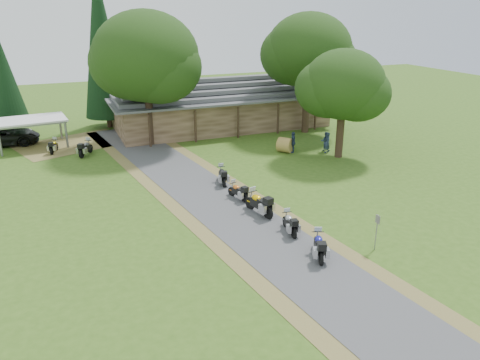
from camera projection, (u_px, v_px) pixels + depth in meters
name	position (u px, v px, depth m)	size (l,w,h in m)	color
ground	(273.00, 244.00, 23.43)	(120.00, 120.00, 0.00)	#365919
driveway	(234.00, 215.00, 26.72)	(46.00, 46.00, 0.00)	#454548
lodge	(221.00, 102.00, 45.52)	(21.40, 9.40, 4.90)	brown
carport	(32.00, 133.00, 39.22)	(5.59, 3.72, 2.42)	white
car_dark_suv	(2.00, 131.00, 39.70)	(6.43, 2.74, 2.46)	black
motorcycle_row_a	(319.00, 245.00, 22.05)	(1.89, 0.62, 1.29)	navy
motorcycle_row_b	(290.00, 222.00, 24.46)	(1.72, 0.56, 1.17)	#9A9CA1
motorcycle_row_c	(259.00, 202.00, 26.63)	(2.11, 0.69, 1.45)	#EBB604
motorcycle_row_d	(238.00, 190.00, 28.73)	(1.68, 0.55, 1.15)	orange
motorcycle_row_e	(222.00, 175.00, 31.29)	(1.82, 0.59, 1.25)	black
motorcycle_carport_a	(54.00, 145.00, 38.02)	(1.67, 0.54, 1.14)	#C6B40B
motorcycle_carport_b	(86.00, 147.00, 37.22)	(1.92, 0.63, 1.31)	slate
person_a	(327.00, 141.00, 37.79)	(0.56, 0.40, 1.97)	navy
person_b	(326.00, 140.00, 38.28)	(0.53, 0.38, 1.88)	navy
person_c	(293.00, 140.00, 37.81)	(0.57, 0.41, 2.02)	navy
hay_bale	(285.00, 145.00, 38.05)	(1.20, 1.20, 1.10)	#A77F3D
sign_post	(376.00, 233.00, 22.58)	(0.34, 0.06, 1.87)	gray
oak_lodge_left	(147.00, 74.00, 38.29)	(8.64, 8.64, 11.93)	black
oak_lodge_right	(308.00, 66.00, 42.23)	(7.66, 7.66, 12.22)	black
oak_driveway	(343.00, 99.00, 35.46)	(6.22, 6.22, 9.21)	black
cedar_near	(102.00, 49.00, 43.61)	(4.27, 4.27, 14.97)	black
cedar_far	(4.00, 83.00, 42.62)	(3.53, 3.53, 9.33)	black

